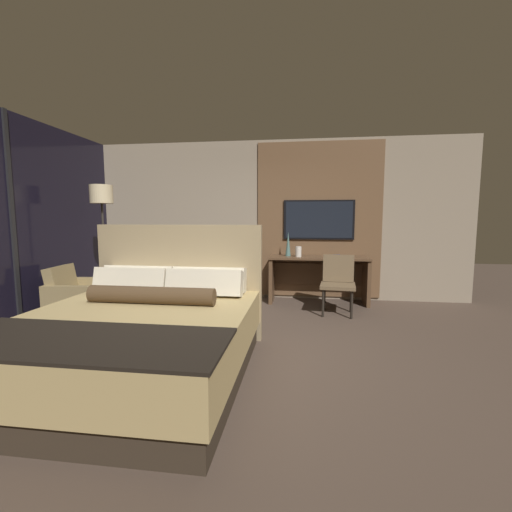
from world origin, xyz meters
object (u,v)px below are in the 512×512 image
object	(u,v)px
desk	(318,272)
floor_lamp	(102,205)
bed	(141,335)
armchair_by_window	(80,301)
vase_short	(298,252)
vase_tall	(288,244)
desk_chair	(338,279)
book	(334,256)
tv	(319,220)

from	to	relation	value
desk	floor_lamp	world-z (taller)	floor_lamp
bed	armchair_by_window	xyz separation A→B (m)	(-1.66, 1.49, -0.10)
armchair_by_window	vase_short	distance (m)	3.41
floor_lamp	vase_tall	world-z (taller)	floor_lamp
desk_chair	vase_short	xyz separation A→B (m)	(-0.61, 0.53, 0.36)
desk	floor_lamp	distance (m)	3.65
floor_lamp	book	distance (m)	3.83
bed	tv	distance (m)	3.78
book	vase_short	bearing A→B (deg)	-169.90
desk_chair	bed	bearing A→B (deg)	-124.36
desk	desk_chair	world-z (taller)	desk_chair
bed	tv	xyz separation A→B (m)	(1.74, 3.18, 1.05)
bed	armchair_by_window	distance (m)	2.24
desk	armchair_by_window	size ratio (longest dim) A/B	2.00
vase_short	vase_tall	bearing A→B (deg)	151.40
armchair_by_window	vase_short	xyz separation A→B (m)	(3.07, 1.37, 0.62)
desk	tv	size ratio (longest dim) A/B	1.35
bed	floor_lamp	size ratio (longest dim) A/B	1.16
desk	desk_chair	bearing A→B (deg)	-67.00
vase_short	book	xyz separation A→B (m)	(0.60, 0.11, -0.07)
bed	vase_tall	size ratio (longest dim) A/B	5.42
vase_tall	desk	bearing A→B (deg)	0.32
tv	desk_chair	xyz separation A→B (m)	(0.27, -0.86, -0.89)
tv	armchair_by_window	bearing A→B (deg)	-153.60
vase_tall	bed	bearing A→B (deg)	-112.52
book	desk_chair	bearing A→B (deg)	-89.61
floor_lamp	book	size ratio (longest dim) A/B	7.96
vase_tall	vase_short	distance (m)	0.23
tv	vase_short	bearing A→B (deg)	-136.38
bed	vase_short	size ratio (longest dim) A/B	12.92
armchair_by_window	floor_lamp	bearing A→B (deg)	-10.90
bed	book	bearing A→B (deg)	55.94
desk_chair	armchair_by_window	world-z (taller)	desk_chair
desk_chair	tv	bearing A→B (deg)	113.78
book	vase_tall	bearing A→B (deg)	-179.17
bed	desk	distance (m)	3.44
floor_lamp	vase_short	size ratio (longest dim) A/B	11.14
tv	desk_chair	world-z (taller)	tv
tv	vase_tall	world-z (taller)	tv
tv	book	world-z (taller)	tv
bed	tv	size ratio (longest dim) A/B	1.86
armchair_by_window	floor_lamp	world-z (taller)	floor_lamp
vase_tall	vase_short	bearing A→B (deg)	-28.60
desk_chair	floor_lamp	size ratio (longest dim) A/B	0.45
floor_lamp	vase_tall	distance (m)	3.05
desk	vase_short	distance (m)	0.50
desk_chair	vase_tall	xyz separation A→B (m)	(-0.78, 0.63, 0.48)
desk_chair	floor_lamp	bearing A→B (deg)	-169.58
desk_chair	armchair_by_window	bearing A→B (deg)	-160.74
bed	vase_short	bearing A→B (deg)	63.88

